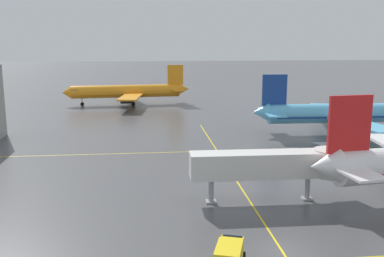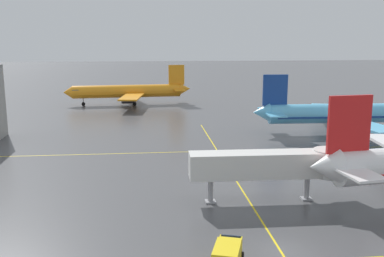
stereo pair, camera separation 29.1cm
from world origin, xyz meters
name	(u,v)px [view 2 (the right image)]	position (x,y,z in m)	size (l,w,h in m)	color
ground_plane	(280,250)	(0.00, 0.00, 0.00)	(600.00, 600.00, 0.00)	#4C4C4F
airliner_second_row	(346,114)	(25.35, 43.37, 3.73)	(35.05, 30.29, 10.92)	#5BB7E5
airliner_third_row	(129,91)	(-15.41, 83.60, 3.49)	(32.92, 28.33, 10.23)	orange
taxiway_markings	(241,188)	(0.00, 15.56, 0.00)	(117.38, 77.25, 0.01)	yellow
service_truck_catering	(228,254)	(-4.89, -2.59, 1.18)	(3.12, 4.47, 2.10)	yellow
jet_bridge	(282,164)	(3.41, 11.26, 4.06)	(17.22, 3.38, 5.58)	silver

